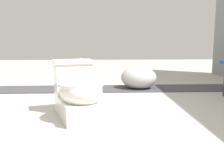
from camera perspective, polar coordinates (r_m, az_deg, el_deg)
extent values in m
plane|color=#B7B2A8|center=(2.46, -9.85, -6.84)|extent=(14.00, 14.00, 0.00)
cube|color=#423F44|center=(3.73, 0.25, -1.01)|extent=(0.56, 8.00, 0.01)
cube|color=white|center=(2.39, -7.23, -5.15)|extent=(0.68, 0.51, 0.17)
ellipsoid|color=white|center=(2.26, -6.72, -1.43)|extent=(0.53, 0.48, 0.28)
cylinder|color=white|center=(2.25, -6.75, -0.03)|extent=(0.49, 0.49, 0.03)
cube|color=white|center=(2.54, -8.46, 1.12)|extent=(0.28, 0.38, 0.30)
cube|color=white|center=(2.53, -8.55, 4.89)|extent=(0.31, 0.41, 0.04)
cylinder|color=silver|center=(2.54, -6.80, 5.50)|extent=(0.02, 0.02, 0.01)
cylinder|color=#38383D|center=(3.51, 23.27, 0.80)|extent=(0.02, 0.02, 0.40)
ellipsoid|color=#B7B2AD|center=(3.75, 5.81, 1.40)|extent=(0.66, 0.68, 0.32)
ellipsoid|color=gray|center=(3.76, 5.82, 1.36)|extent=(0.49, 0.41, 0.31)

